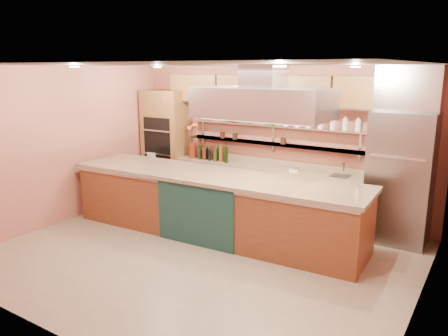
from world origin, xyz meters
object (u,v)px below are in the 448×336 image
Objects in this scene: refrigerator at (400,178)px; green_canister at (245,118)px; flower_vase at (193,150)px; kitchen_scale at (295,169)px; island at (213,204)px; copper_kettle at (233,118)px.

refrigerator reaches higher than green_canister.
kitchen_scale is (2.28, 0.00, -0.11)m from flower_vase.
island is 26.82× the size of green_canister.
kitchen_scale is 0.93× the size of copper_kettle.
copper_kettle is (-3.24, 0.23, 0.74)m from refrigerator.
kitchen_scale is (-1.81, 0.01, -0.07)m from refrigerator.
island is 28.56× the size of copper_kettle.
copper_kettle is at bearing 175.94° from refrigerator.
flower_vase is 1.75× the size of copper_kettle.
kitchen_scale is at bearing 0.00° from flower_vase.
refrigerator is 11.89× the size of copper_kettle.
green_canister is at bearing 148.95° from kitchen_scale.
flower_vase is 1.36m from green_canister.
copper_kettle reaches higher than kitchen_scale.
flower_vase is 1.88× the size of kitchen_scale.
green_canister is at bearing 11.06° from flower_vase.
island is 16.32× the size of flower_vase.
island is 30.71× the size of kitchen_scale.
flower_vase is 1.64× the size of green_canister.
copper_kettle is at bearing 14.55° from flower_vase.
refrigerator is at bearing -0.14° from flower_vase.
kitchen_scale is 0.87× the size of green_canister.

